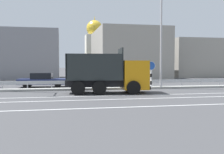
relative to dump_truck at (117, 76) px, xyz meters
The scene contains 14 objects.
ground_plane 2.20m from the dump_truck, 50.22° to the left, with size 320.00×320.00×0.00m, color #424244.
lane_strip_0 2.31m from the dump_truck, 115.91° to the right, with size 63.27×0.16×0.01m, color silver.
lane_strip_1 3.99m from the dump_truck, 102.81° to the right, with size 63.27×0.16×0.01m, color silver.
lane_strip_2 6.99m from the dump_truck, 97.00° to the right, with size 63.27×0.16×0.01m, color silver.
median_island 3.45m from the dump_truck, 69.39° to the left, with size 34.80×1.10×0.18m, color gray.
median_guardrail 4.23m from the dump_truck, 74.15° to the left, with size 63.27×0.09×0.78m.
dump_truck is the anchor object (origin of this frame).
median_road_sign 4.92m from the dump_truck, 37.96° to the left, with size 0.81×0.16×2.52m.
street_lamp_2 6.77m from the dump_truck, 29.54° to the left, with size 0.71×2.14×9.56m.
parked_car_3 8.95m from the dump_truck, 132.83° to the left, with size 4.84×2.22×1.42m.
background_building_0 27.57m from the dump_truck, 117.78° to the left, with size 16.42×9.00×7.66m, color gray.
background_building_1 21.52m from the dump_truck, 73.27° to the left, with size 10.11×12.97×7.60m, color gray.
background_building_2 35.59m from the dump_truck, 44.29° to the left, with size 21.25×9.16×6.77m, color gray.
church_tower 32.37m from the dump_truck, 85.78° to the left, with size 3.60×3.60×11.89m.
Camera 1 is at (-5.48, -21.38, 2.23)m, focal length 42.00 mm.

